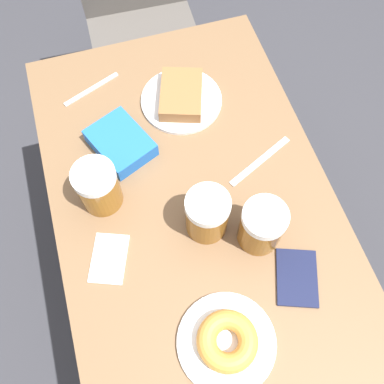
{
  "coord_description": "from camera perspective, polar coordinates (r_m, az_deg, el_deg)",
  "views": [
    {
      "loc": [
        -0.13,
        -0.42,
        1.66
      ],
      "look_at": [
        0.0,
        0.0,
        0.76
      ],
      "focal_mm": 40.0,
      "sensor_mm": 36.0,
      "label": 1
    }
  ],
  "objects": [
    {
      "name": "ground_plane",
      "position": [
        1.72,
        -0.0,
        -11.04
      ],
      "size": [
        8.0,
        8.0,
        0.0
      ],
      "primitive_type": "plane",
      "color": "#333338"
    },
    {
      "name": "table",
      "position": [
        1.08,
        -0.0,
        -2.07
      ],
      "size": [
        0.66,
        1.06,
        0.74
      ],
      "color": "brown",
      "rests_on": "ground_plane"
    },
    {
      "name": "chair",
      "position": [
        1.73,
        -7.01,
        22.82
      ],
      "size": [
        0.42,
        0.42,
        0.86
      ],
      "rotation": [
        0.0,
        0.0,
        -0.04
      ],
      "color": "#514C47",
      "rests_on": "ground_plane"
    },
    {
      "name": "plate_with_cake",
      "position": [
        1.15,
        -1.44,
        12.53
      ],
      "size": [
        0.22,
        0.22,
        0.05
      ],
      "color": "white",
      "rests_on": "table"
    },
    {
      "name": "plate_with_donut",
      "position": [
        0.91,
        4.69,
        -19.25
      ],
      "size": [
        0.2,
        0.2,
        0.05
      ],
      "color": "white",
      "rests_on": "table"
    },
    {
      "name": "beer_mug_left",
      "position": [
        0.93,
        2.03,
        -3.01
      ],
      "size": [
        0.1,
        0.1,
        0.13
      ],
      "color": "#8C5619",
      "rests_on": "table"
    },
    {
      "name": "beer_mug_center",
      "position": [
        0.98,
        -12.4,
        0.66
      ],
      "size": [
        0.1,
        0.1,
        0.13
      ],
      "color": "#8C5619",
      "rests_on": "table"
    },
    {
      "name": "beer_mug_right",
      "position": [
        0.93,
        9.27,
        -4.51
      ],
      "size": [
        0.1,
        0.1,
        0.13
      ],
      "color": "#8C5619",
      "rests_on": "table"
    },
    {
      "name": "napkin_folded",
      "position": [
        0.98,
        -10.99,
        -8.69
      ],
      "size": [
        0.11,
        0.13,
        0.0
      ],
      "rotation": [
        0.0,
        0.0,
        1.19
      ],
      "color": "white",
      "rests_on": "table"
    },
    {
      "name": "fork",
      "position": [
        1.22,
        -13.26,
        13.2
      ],
      "size": [
        0.16,
        0.08,
        0.0
      ],
      "rotation": [
        0.0,
        0.0,
        1.96
      ],
      "color": "silver",
      "rests_on": "table"
    },
    {
      "name": "knife",
      "position": [
        1.08,
        9.06,
        4.1
      ],
      "size": [
        0.19,
        0.1,
        0.0
      ],
      "rotation": [
        0.0,
        0.0,
        5.14
      ],
      "color": "silver",
      "rests_on": "table"
    },
    {
      "name": "passport_near_edge",
      "position": [
        0.98,
        13.81,
        -11.02
      ],
      "size": [
        0.13,
        0.15,
        0.01
      ],
      "rotation": [
        0.0,
        0.0,
        5.92
      ],
      "color": "#141938",
      "rests_on": "table"
    },
    {
      "name": "blue_pouch",
      "position": [
        1.08,
        -9.5,
        6.47
      ],
      "size": [
        0.17,
        0.19,
        0.04
      ],
      "rotation": [
        0.0,
        0.0,
        1.98
      ],
      "color": "blue",
      "rests_on": "table"
    }
  ]
}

